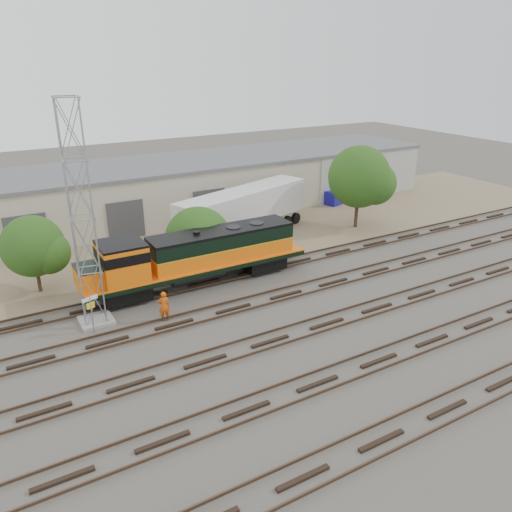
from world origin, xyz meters
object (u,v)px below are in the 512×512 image
locomotive (194,256)px  worker (164,306)px  signal_tower (83,221)px  semi_trailer (246,207)px

locomotive → worker: bearing=-134.7°
signal_tower → worker: bearing=-27.3°
locomotive → signal_tower: 8.54m
locomotive → worker: locomotive is taller
signal_tower → semi_trailer: (15.38, 9.01, -3.72)m
worker → locomotive: bearing=-123.7°
signal_tower → locomotive: bearing=13.0°
worker → semi_trailer: (11.68, 10.92, 1.72)m
signal_tower → worker: signal_tower is taller
locomotive → worker: (-3.56, -3.59, -1.28)m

